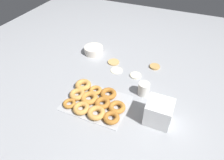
{
  "coord_description": "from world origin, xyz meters",
  "views": [
    {
      "loc": [
        0.39,
        -1.06,
        0.95
      ],
      "look_at": [
        -0.02,
        -0.08,
        0.04
      ],
      "focal_mm": 32.0,
      "sensor_mm": 36.0,
      "label": 1
    }
  ],
  "objects_px": {
    "paper_cup": "(144,89)",
    "pancake_3": "(116,70)",
    "donut_tray": "(94,101)",
    "container_stack": "(159,112)",
    "batter_bowl": "(94,50)",
    "pancake_0": "(136,75)",
    "pancake_1": "(155,67)",
    "pancake_2": "(114,62)"
  },
  "relations": [
    {
      "from": "paper_cup",
      "to": "pancake_3",
      "type": "bearing_deg",
      "value": 147.59
    },
    {
      "from": "donut_tray",
      "to": "container_stack",
      "type": "relative_size",
      "value": 2.78
    },
    {
      "from": "donut_tray",
      "to": "batter_bowl",
      "type": "xyz_separation_m",
      "value": [
        -0.27,
        0.53,
        0.01
      ]
    },
    {
      "from": "pancake_3",
      "to": "batter_bowl",
      "type": "relative_size",
      "value": 0.57
    },
    {
      "from": "batter_bowl",
      "to": "pancake_3",
      "type": "bearing_deg",
      "value": -29.35
    },
    {
      "from": "pancake_0",
      "to": "pancake_1",
      "type": "bearing_deg",
      "value": 57.34
    },
    {
      "from": "pancake_2",
      "to": "pancake_3",
      "type": "relative_size",
      "value": 0.99
    },
    {
      "from": "donut_tray",
      "to": "container_stack",
      "type": "bearing_deg",
      "value": 2.93
    },
    {
      "from": "pancake_3",
      "to": "container_stack",
      "type": "height_order",
      "value": "container_stack"
    },
    {
      "from": "pancake_2",
      "to": "pancake_1",
      "type": "bearing_deg",
      "value": 12.09
    },
    {
      "from": "container_stack",
      "to": "paper_cup",
      "type": "height_order",
      "value": "container_stack"
    },
    {
      "from": "container_stack",
      "to": "paper_cup",
      "type": "bearing_deg",
      "value": 127.2
    },
    {
      "from": "pancake_3",
      "to": "pancake_2",
      "type": "bearing_deg",
      "value": 125.09
    },
    {
      "from": "pancake_0",
      "to": "pancake_3",
      "type": "bearing_deg",
      "value": 178.1
    },
    {
      "from": "batter_bowl",
      "to": "pancake_2",
      "type": "bearing_deg",
      "value": -17.29
    },
    {
      "from": "donut_tray",
      "to": "pancake_2",
      "type": "bearing_deg",
      "value": 97.3
    },
    {
      "from": "pancake_1",
      "to": "batter_bowl",
      "type": "xyz_separation_m",
      "value": [
        -0.54,
        -0.0,
        0.02
      ]
    },
    {
      "from": "pancake_0",
      "to": "pancake_3",
      "type": "relative_size",
      "value": 0.9
    },
    {
      "from": "pancake_2",
      "to": "donut_tray",
      "type": "height_order",
      "value": "donut_tray"
    },
    {
      "from": "pancake_2",
      "to": "paper_cup",
      "type": "distance_m",
      "value": 0.42
    },
    {
      "from": "container_stack",
      "to": "pancake_2",
      "type": "bearing_deg",
      "value": 136.59
    },
    {
      "from": "pancake_0",
      "to": "pancake_3",
      "type": "distance_m",
      "value": 0.16
    },
    {
      "from": "pancake_1",
      "to": "pancake_3",
      "type": "distance_m",
      "value": 0.31
    },
    {
      "from": "pancake_0",
      "to": "donut_tray",
      "type": "relative_size",
      "value": 0.21
    },
    {
      "from": "pancake_1",
      "to": "donut_tray",
      "type": "height_order",
      "value": "donut_tray"
    },
    {
      "from": "pancake_3",
      "to": "paper_cup",
      "type": "relative_size",
      "value": 1.04
    },
    {
      "from": "pancake_3",
      "to": "container_stack",
      "type": "relative_size",
      "value": 0.64
    },
    {
      "from": "pancake_1",
      "to": "pancake_2",
      "type": "distance_m",
      "value": 0.33
    },
    {
      "from": "container_stack",
      "to": "pancake_0",
      "type": "bearing_deg",
      "value": 125.33
    },
    {
      "from": "donut_tray",
      "to": "container_stack",
      "type": "height_order",
      "value": "container_stack"
    },
    {
      "from": "pancake_2",
      "to": "batter_bowl",
      "type": "bearing_deg",
      "value": 162.71
    },
    {
      "from": "pancake_1",
      "to": "donut_tray",
      "type": "relative_size",
      "value": 0.2
    },
    {
      "from": "pancake_1",
      "to": "pancake_3",
      "type": "xyz_separation_m",
      "value": [
        -0.26,
        -0.16,
        -0.0
      ]
    },
    {
      "from": "container_stack",
      "to": "pancake_1",
      "type": "bearing_deg",
      "value": 105.39
    },
    {
      "from": "pancake_1",
      "to": "pancake_2",
      "type": "relative_size",
      "value": 0.87
    },
    {
      "from": "pancake_1",
      "to": "paper_cup",
      "type": "distance_m",
      "value": 0.33
    },
    {
      "from": "pancake_1",
      "to": "pancake_2",
      "type": "xyz_separation_m",
      "value": [
        -0.32,
        -0.07,
        -0.0
      ]
    },
    {
      "from": "pancake_2",
      "to": "pancake_3",
      "type": "bearing_deg",
      "value": -54.91
    },
    {
      "from": "pancake_3",
      "to": "container_stack",
      "type": "distance_m",
      "value": 0.54
    },
    {
      "from": "pancake_1",
      "to": "container_stack",
      "type": "bearing_deg",
      "value": -74.61
    },
    {
      "from": "paper_cup",
      "to": "pancake_1",
      "type": "bearing_deg",
      "value": 90.07
    },
    {
      "from": "pancake_0",
      "to": "batter_bowl",
      "type": "xyz_separation_m",
      "value": [
        -0.43,
        0.16,
        0.02
      ]
    }
  ]
}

